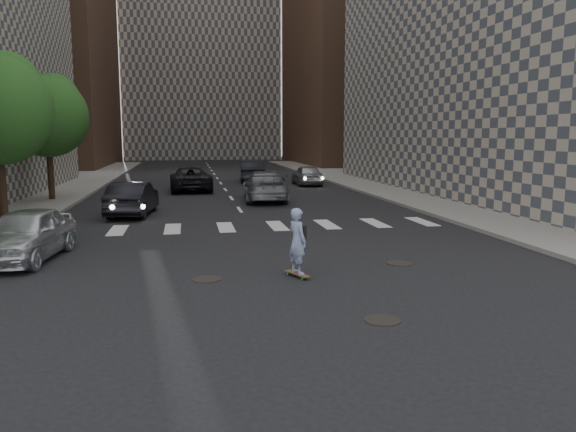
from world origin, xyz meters
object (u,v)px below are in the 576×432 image
silver_sedan (26,234)px  traffic_car_b (265,186)px  tree_c (49,113)px  traffic_car_d (307,175)px  traffic_car_c (190,179)px  traffic_car_e (252,171)px  traffic_car_a (133,199)px  skateboarder (297,241)px

silver_sedan → traffic_car_b: (8.63, 13.16, 0.07)m
tree_c → traffic_car_d: bearing=25.1°
traffic_car_b → traffic_car_d: bearing=-111.4°
traffic_car_c → silver_sedan: bearing=74.3°
traffic_car_b → traffic_car_e: 12.37m
traffic_car_b → traffic_car_e: size_ratio=1.15×
silver_sedan → traffic_car_d: bearing=67.1°
traffic_car_c → traffic_car_d: bearing=-163.1°
traffic_car_a → traffic_car_c: traffic_car_c is taller
traffic_car_e → traffic_car_d: bearing=139.6°
skateboarder → traffic_car_d: (5.66, 25.27, -0.19)m
skateboarder → traffic_car_a: (-5.04, 11.94, -0.17)m
skateboarder → traffic_car_b: (1.45, 16.41, -0.10)m
traffic_car_b → traffic_car_c: size_ratio=1.03×
traffic_car_d → traffic_car_e: 4.94m
tree_c → silver_sedan: 15.54m
tree_c → traffic_car_e: bearing=42.0°
traffic_car_d → tree_c: bearing=25.6°
skateboarder → traffic_car_d: skateboarder is taller
traffic_car_e → traffic_car_b: bearing=91.2°
tree_c → traffic_car_c: tree_c is taller
tree_c → traffic_car_e: (11.86, 10.68, -3.84)m
skateboarder → traffic_car_c: (-2.45, 22.51, -0.16)m
tree_c → traffic_car_d: tree_c is taller
tree_c → traffic_car_e: tree_c is taller
tree_c → silver_sedan: tree_c is taller
silver_sedan → traffic_car_c: 19.84m
tree_c → traffic_car_b: 11.90m
tree_c → traffic_car_b: bearing=-8.5°
skateboarder → silver_sedan: bearing=131.6°
silver_sedan → traffic_car_c: size_ratio=0.80×
traffic_car_b → traffic_car_d: size_ratio=1.33×
skateboarder → traffic_car_b: bearing=60.8°
traffic_car_d → traffic_car_e: (-3.50, 3.49, 0.08)m
traffic_car_a → traffic_car_d: (10.70, 13.33, -0.02)m
silver_sedan → traffic_car_b: 15.74m
silver_sedan → traffic_car_e: (9.34, 25.51, 0.06)m
tree_c → traffic_car_c: 9.34m
skateboarder → traffic_car_c: size_ratio=0.32×
tree_c → traffic_car_a: tree_c is taller
traffic_car_e → traffic_car_a: bearing=71.3°
traffic_car_b → traffic_car_c: traffic_car_b is taller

